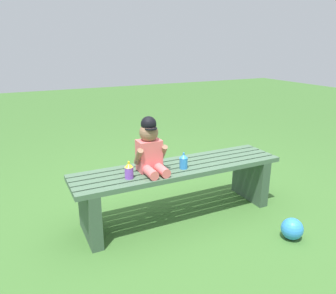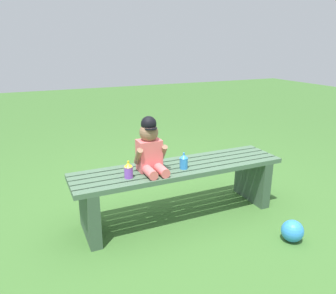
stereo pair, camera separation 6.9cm
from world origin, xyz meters
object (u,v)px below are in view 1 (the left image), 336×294
child_figure (150,148)px  sippy_cup_left (129,170)px  toy_ball (292,229)px  park_bench (179,182)px  sippy_cup_right (183,161)px

child_figure → sippy_cup_left: size_ratio=3.26×
sippy_cup_left → toy_ball: bearing=-30.1°
park_bench → toy_ball: bearing=-48.6°
park_bench → sippy_cup_right: bearing=-91.1°
sippy_cup_right → child_figure: bearing=165.5°
park_bench → sippy_cup_left: sippy_cup_left is taller
sippy_cup_left → sippy_cup_right: same height
park_bench → toy_ball: park_bench is taller
sippy_cup_right → toy_ball: size_ratio=0.81×
child_figure → sippy_cup_left: child_figure is taller
park_bench → sippy_cup_right: 0.21m
toy_ball → sippy_cup_left: bearing=149.9°
park_bench → child_figure: child_figure is taller
sippy_cup_right → toy_ball: (0.56, -0.57, -0.41)m
park_bench → sippy_cup_right: sippy_cup_right is taller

